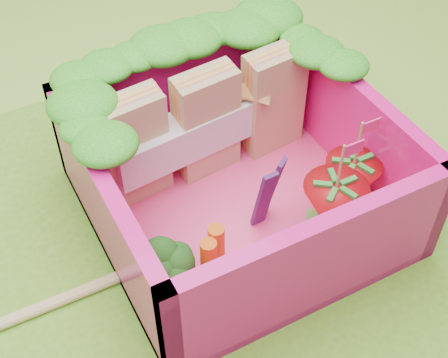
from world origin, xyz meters
name	(u,v)px	position (x,y,z in m)	size (l,w,h in m)	color
ground	(215,230)	(0.00, 0.00, 0.00)	(14.00, 14.00, 0.00)	#99CB39
placemat	(215,228)	(0.00, 0.00, 0.01)	(2.60, 2.60, 0.03)	#63A124
bento_floor	(237,207)	(0.14, 0.04, 0.06)	(1.30, 1.30, 0.05)	#FA3F83
bento_box	(237,170)	(0.14, 0.04, 0.31)	(1.30, 1.30, 0.55)	#F31483
lettuce_ruffle	(190,56)	(0.14, 0.50, 0.64)	(1.43, 0.77, 0.11)	#1F8317
sandwich_stack	(208,123)	(0.14, 0.35, 0.35)	(1.06, 0.27, 0.55)	tan
broccoli	(172,271)	(-0.35, -0.31, 0.27)	(0.32, 0.32, 0.27)	#70A851
carrot_sticks	(213,258)	(-0.16, -0.29, 0.22)	(0.13, 0.11, 0.29)	orange
purple_wedges	(268,194)	(0.20, -0.13, 0.27)	(0.14, 0.08, 0.38)	#3F164F
strawberry_left	(333,209)	(0.43, -0.30, 0.23)	(0.29, 0.29, 0.53)	red
strawberry_right	(350,183)	(0.60, -0.20, 0.21)	(0.26, 0.26, 0.50)	red
snap_peas	(333,218)	(0.48, -0.27, 0.11)	(0.61, 0.36, 0.05)	green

